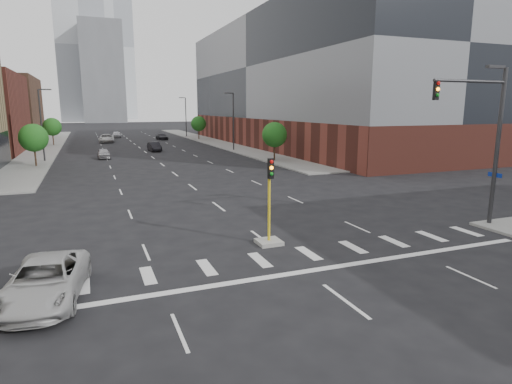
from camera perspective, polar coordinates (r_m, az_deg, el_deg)
ground at (r=14.75m, az=16.22°, el=-16.86°), size 400.00×400.00×0.00m
sidewalk_left_far at (r=84.70m, az=-26.07°, el=5.52°), size 5.00×92.00×0.15m
sidewalk_right_far at (r=87.57m, az=-6.03°, el=6.74°), size 5.00×92.00×0.15m
building_right_main at (r=79.77m, az=7.04°, el=14.14°), size 24.00×70.00×22.00m
tower_left at (r=231.88m, az=-22.28°, el=17.41°), size 22.00×22.00×70.00m
tower_right at (r=272.80m, az=-18.33°, el=17.67°), size 20.00×20.00×80.00m
tower_mid at (r=210.87m, az=-19.81°, el=14.72°), size 18.00×18.00×44.00m
median_traffic_signal at (r=21.63m, az=1.77°, el=-4.50°), size 1.20×1.20×4.40m
mast_arm_signal at (r=27.34m, az=28.52°, el=7.39°), size 5.12×0.90×9.07m
streetlight_right_a at (r=68.68m, az=-3.11°, el=9.70°), size 1.60×0.22×9.07m
streetlight_right_b at (r=102.49m, az=-9.39°, el=10.07°), size 1.60×0.22×9.07m
streetlight_left at (r=60.41m, az=-26.65°, el=8.33°), size 1.60×0.22×9.07m
tree_left_near at (r=55.57m, az=-27.54°, el=6.42°), size 3.20×3.20×4.85m
tree_left_far at (r=85.42m, az=-25.54°, el=7.84°), size 3.20×3.20×4.85m
tree_right_near at (r=54.97m, az=2.48°, el=7.63°), size 3.20×3.20×4.85m
tree_right_far at (r=92.92m, az=-7.67°, el=9.01°), size 3.20×3.20×4.85m
car_near_left at (r=61.70m, az=-19.66°, el=4.85°), size 1.66×4.00×1.36m
car_mid_right at (r=69.74m, az=-13.40°, el=5.90°), size 1.81×4.48×1.45m
car_far_left at (r=89.96m, az=-19.30°, el=6.77°), size 2.97×5.94×1.61m
car_deep_right at (r=94.53m, az=-12.43°, el=7.23°), size 2.20×4.74×1.34m
car_distant at (r=103.52m, az=-18.12°, el=7.31°), size 1.75×4.33×1.47m
parked_minivan at (r=17.36m, az=-26.28°, el=-10.54°), size 3.21×5.63×1.48m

